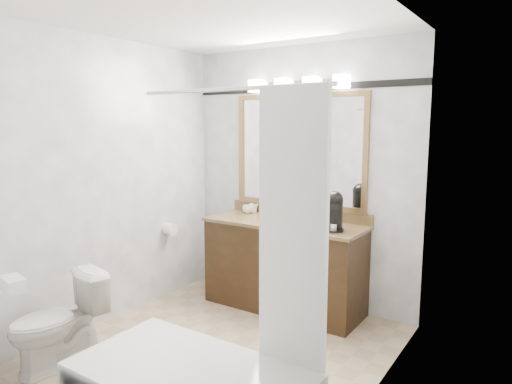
# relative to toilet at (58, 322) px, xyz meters

# --- Properties ---
(room) EXTENTS (2.42, 2.62, 2.52)m
(room) POSITION_rel_toilet_xyz_m (0.82, 0.82, 0.91)
(room) COLOR tan
(room) RESTS_ON ground
(vanity) EXTENTS (1.53, 0.58, 0.97)m
(vanity) POSITION_rel_toilet_xyz_m (0.82, 1.84, 0.10)
(vanity) COLOR black
(vanity) RESTS_ON ground
(mirror) EXTENTS (1.40, 0.04, 1.10)m
(mirror) POSITION_rel_toilet_xyz_m (0.82, 2.11, 1.16)
(mirror) COLOR olive
(mirror) RESTS_ON room
(vanity_light_bar) EXTENTS (1.02, 0.14, 0.12)m
(vanity_light_bar) POSITION_rel_toilet_xyz_m (0.82, 2.05, 1.80)
(vanity_light_bar) COLOR silver
(vanity_light_bar) RESTS_ON room
(accent_stripe) EXTENTS (2.40, 0.01, 0.06)m
(accent_stripe) POSITION_rel_toilet_xyz_m (0.82, 2.12, 1.76)
(accent_stripe) COLOR black
(accent_stripe) RESTS_ON room
(tp_roll) EXTENTS (0.11, 0.12, 0.12)m
(tp_roll) POSITION_rel_toilet_xyz_m (-0.32, 1.49, 0.36)
(tp_roll) COLOR white
(tp_roll) RESTS_ON room
(toilet) EXTENTS (0.52, 0.73, 0.68)m
(toilet) POSITION_rel_toilet_xyz_m (0.00, 0.00, 0.00)
(toilet) COLOR white
(toilet) RESTS_ON ground
(tissue_box) EXTENTS (0.23, 0.16, 0.09)m
(tissue_box) POSITION_rel_toilet_xyz_m (0.00, -0.30, 0.38)
(tissue_box) COLOR white
(tissue_box) RESTS_ON toilet
(coffee_maker) EXTENTS (0.18, 0.22, 0.34)m
(coffee_maker) POSITION_rel_toilet_xyz_m (1.35, 1.79, 0.69)
(coffee_maker) COLOR black
(coffee_maker) RESTS_ON vanity
(cup_left) EXTENTS (0.11, 0.11, 0.08)m
(cup_left) POSITION_rel_toilet_xyz_m (0.30, 1.99, 0.55)
(cup_left) COLOR white
(cup_left) RESTS_ON vanity
(cup_right) EXTENTS (0.12, 0.12, 0.09)m
(cup_right) POSITION_rel_toilet_xyz_m (0.33, 2.06, 0.56)
(cup_right) COLOR white
(cup_right) RESTS_ON vanity
(soap_bottle_a) EXTENTS (0.05, 0.05, 0.11)m
(soap_bottle_a) POSITION_rel_toilet_xyz_m (0.77, 2.05, 0.56)
(soap_bottle_a) COLOR white
(soap_bottle_a) RESTS_ON vanity
(soap_bottle_b) EXTENTS (0.07, 0.07, 0.07)m
(soap_bottle_b) POSITION_rel_toilet_xyz_m (1.01, 2.01, 0.55)
(soap_bottle_b) COLOR white
(soap_bottle_b) RESTS_ON vanity
(soap_bar) EXTENTS (0.08, 0.06, 0.02)m
(soap_bar) POSITION_rel_toilet_xyz_m (0.94, 1.96, 0.52)
(soap_bar) COLOR #EEE0C4
(soap_bar) RESTS_ON vanity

